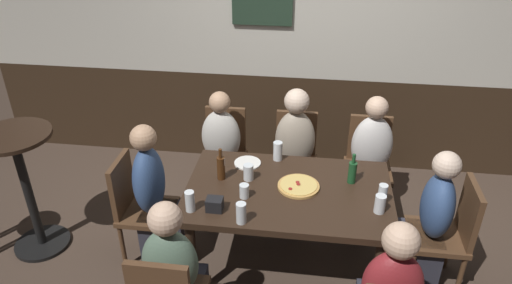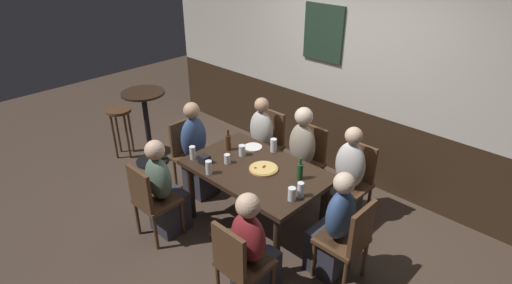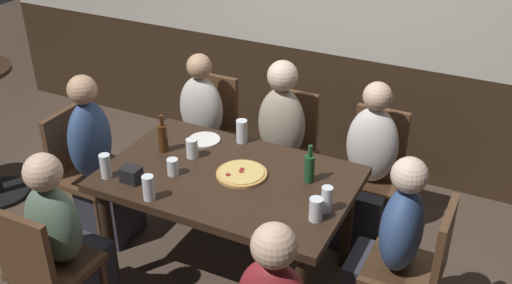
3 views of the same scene
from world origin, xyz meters
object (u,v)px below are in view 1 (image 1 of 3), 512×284
at_px(tumbler_short, 241,214).
at_px(person_mid_far, 294,164).
at_px(chair_head_west, 138,204).
at_px(tumbler_water, 190,202).
at_px(person_head_east, 424,231).
at_px(dining_table, 288,199).
at_px(plate_white_large, 248,163).
at_px(person_left_far, 221,162).
at_px(pint_glass_amber, 382,195).
at_px(person_left_near, 176,283).
at_px(chair_head_east, 449,230).
at_px(highball_clear, 244,192).
at_px(pizza, 299,186).
at_px(pint_glass_pale, 380,205).
at_px(beer_bottle_green, 352,172).
at_px(side_bar_table, 26,183).
at_px(person_head_west, 158,206).
at_px(chair_mid_far, 295,155).
at_px(person_right_far, 369,171).
at_px(pint_glass_stout, 248,173).
at_px(chair_right_far, 368,160).
at_px(beer_bottle_brown, 221,167).
at_px(beer_glass_tall, 278,152).
at_px(condiment_caddy, 215,204).
at_px(chair_left_far, 224,150).

bearing_deg(tumbler_short, person_mid_far, 76.28).
xyz_separation_m(chair_head_west, tumbler_water, (0.52, -0.33, 0.31)).
bearing_deg(person_head_east, dining_table, 180.00).
height_order(tumbler_water, plate_white_large, tumbler_water).
relative_size(tumbler_water, tumbler_short, 1.01).
height_order(person_left_far, pint_glass_amber, person_left_far).
bearing_deg(plate_white_large, person_head_east, -12.81).
relative_size(chair_head_west, person_left_near, 0.79).
distance_m(chair_head_east, highball_clear, 1.48).
relative_size(dining_table, tumbler_short, 9.98).
xyz_separation_m(pizza, pint_glass_pale, (0.54, -0.21, 0.04)).
height_order(beer_bottle_green, side_bar_table, side_bar_table).
xyz_separation_m(chair_head_east, person_left_far, (-1.79, 0.72, -0.03)).
xyz_separation_m(person_head_west, pint_glass_pale, (1.60, -0.17, 0.30)).
bearing_deg(chair_head_east, chair_mid_far, 142.45).
relative_size(person_right_far, pizza, 3.85).
relative_size(chair_mid_far, person_left_far, 0.78).
bearing_deg(pint_glass_amber, chair_mid_far, 123.56).
height_order(person_mid_far, pint_glass_stout, person_mid_far).
xyz_separation_m(dining_table, person_left_far, (-0.64, 0.72, -0.18)).
bearing_deg(beer_bottle_green, pizza, -162.81).
height_order(chair_right_far, plate_white_large, chair_right_far).
relative_size(person_right_far, beer_bottle_brown, 4.64).
distance_m(chair_head_east, side_bar_table, 3.17).
xyz_separation_m(person_head_west, person_head_east, (1.97, 0.00, -0.02)).
bearing_deg(side_bar_table, chair_head_east, 0.27).
bearing_deg(pizza, side_bar_table, -178.58).
bearing_deg(chair_right_far, beer_bottle_green, -105.19).
bearing_deg(chair_mid_far, person_left_near, -111.91).
relative_size(chair_head_east, beer_glass_tall, 5.75).
distance_m(person_left_near, tumbler_short, 0.59).
bearing_deg(person_right_far, chair_head_west, -158.11).
bearing_deg(person_left_far, highball_clear, -67.82).
relative_size(highball_clear, condiment_caddy, 0.92).
bearing_deg(beer_bottle_brown, pint_glass_stout, 4.61).
xyz_separation_m(tumbler_water, condiment_caddy, (0.16, 0.03, -0.02)).
xyz_separation_m(chair_head_east, chair_left_far, (-1.79, 0.88, 0.00)).
height_order(person_head_west, person_head_east, person_head_west).
bearing_deg(beer_bottle_brown, chair_mid_far, 58.20).
xyz_separation_m(person_right_far, beer_bottle_brown, (-1.14, -0.64, 0.35)).
bearing_deg(side_bar_table, pint_glass_pale, -3.46).
height_order(chair_head_east, highball_clear, chair_head_east).
bearing_deg(chair_right_far, pint_glass_stout, -140.06).
bearing_deg(chair_left_far, pint_glass_stout, -66.58).
bearing_deg(highball_clear, beer_bottle_green, 20.99).
xyz_separation_m(beer_glass_tall, beer_bottle_brown, (-0.39, -0.32, 0.03)).
distance_m(pint_glass_stout, highball_clear, 0.22).
bearing_deg(beer_bottle_green, plate_white_large, 169.36).
relative_size(beer_bottle_brown, plate_white_large, 1.21).
distance_m(tumbler_short, side_bar_table, 1.80).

